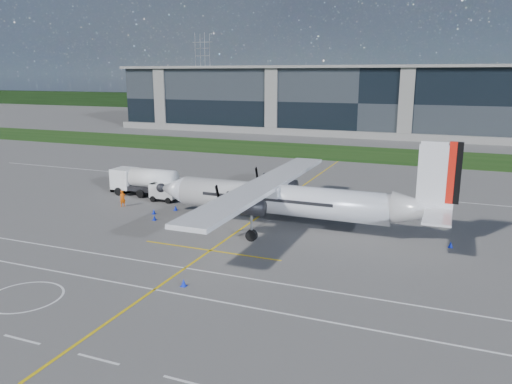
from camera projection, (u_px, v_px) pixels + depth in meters
name	position (u px, v px, depth m)	size (l,w,h in m)	color
ground	(321.00, 159.00, 82.35)	(400.00, 400.00, 0.00)	#5E5C59
grass_strip	(333.00, 152.00, 89.56)	(400.00, 18.00, 0.04)	#163B10
terminal_building	(366.00, 101.00, 116.70)	(120.00, 20.00, 15.00)	black
tree_line	(396.00, 106.00, 171.85)	(400.00, 6.00, 6.00)	black
pylon_west	(203.00, 71.00, 207.29)	(9.00, 4.60, 30.00)	gray
yellow_taxiway_centerline	(278.00, 203.00, 54.19)	(0.20, 70.00, 0.01)	yellow
white_lane_line	(117.00, 283.00, 33.64)	(90.00, 0.15, 0.01)	white
turboprop_aircraft	(292.00, 183.00, 44.27)	(27.73, 28.76, 8.63)	silver
fuel_tanker_truck	(141.00, 181.00, 57.67)	(8.50, 2.76, 3.19)	white
baggage_tug	(164.00, 192.00, 55.13)	(3.21, 1.93, 1.93)	silver
ground_crew_person	(123.00, 197.00, 52.71)	(0.83, 0.59, 2.03)	#F25907
safety_cone_portwing	(184.00, 283.00, 33.01)	(0.36, 0.36, 0.50)	#0C23CE
safety_cone_nose_stbd	(176.00, 208.00, 51.41)	(0.36, 0.36, 0.50)	#0C23CE
safety_cone_stbdwing	(301.00, 191.00, 58.65)	(0.36, 0.36, 0.50)	#0C23CE
safety_cone_fwd	(154.00, 212.00, 50.08)	(0.36, 0.36, 0.50)	#0C23CE
safety_cone_nose_port	(154.00, 218.00, 47.94)	(0.36, 0.36, 0.50)	#0C23CE
safety_cone_tail	(451.00, 245.00, 40.39)	(0.36, 0.36, 0.50)	#0C23CE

